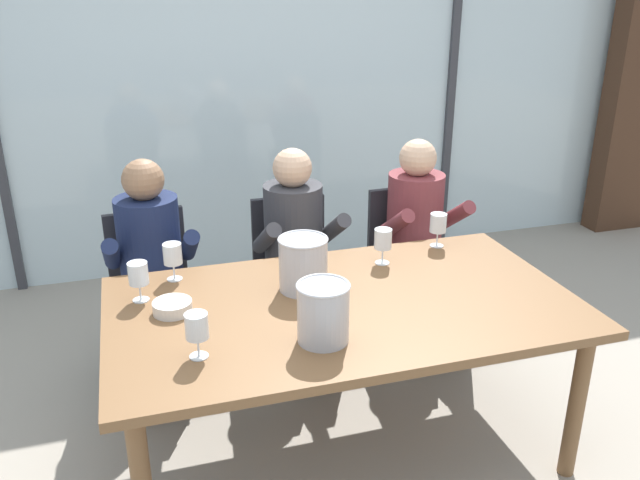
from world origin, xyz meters
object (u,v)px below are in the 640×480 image
wine_glass_near_bucket (383,240)px  dining_table (344,317)px  ice_bucket_secondary (303,263)px  person_navy_polo (152,261)px  chair_left_of_center (292,264)px  chair_center (407,251)px  person_charcoal_jacket (298,245)px  wine_glass_by_left_taster (197,328)px  wine_glass_spare_empty (438,224)px  wine_glass_by_right_taster (138,275)px  wine_glass_center_pour (173,256)px  chair_near_curtain (152,281)px  tasting_bowl (172,307)px  person_maroon_top (421,231)px  ice_bucket_primary (323,312)px

wine_glass_near_bucket → dining_table: bearing=-132.5°
ice_bucket_secondary → person_navy_polo: bearing=133.6°
chair_left_of_center → ice_bucket_secondary: (-0.15, -0.79, 0.36)m
chair_center → chair_left_of_center: bearing=177.8°
person_navy_polo → person_charcoal_jacket: (0.77, 0.00, 0.00)m
wine_glass_by_left_taster → wine_glass_near_bucket: (0.95, 0.59, 0.00)m
person_charcoal_jacket → wine_glass_near_bucket: size_ratio=6.86×
person_charcoal_jacket → wine_glass_by_left_taster: bearing=-126.2°
wine_glass_spare_empty → wine_glass_by_left_taster: bearing=-151.3°
person_navy_polo → wine_glass_by_right_taster: (-0.07, -0.56, 0.18)m
chair_center → wine_glass_spare_empty: bearing=-98.0°
wine_glass_by_left_taster → wine_glass_center_pour: same height
wine_glass_near_bucket → wine_glass_center_pour: bearing=173.9°
wine_glass_near_bucket → wine_glass_by_right_taster: size_ratio=1.00×
wine_glass_near_bucket → wine_glass_spare_empty: 0.37m
chair_near_curtain → ice_bucket_secondary: ice_bucket_secondary is taller
wine_glass_by_right_taster → wine_glass_by_left_taster: bearing=-70.8°
ice_bucket_secondary → wine_glass_spare_empty: bearing=19.8°
person_navy_polo → wine_glass_by_right_taster: person_navy_polo is taller
person_charcoal_jacket → wine_glass_near_bucket: (0.29, -0.49, 0.18)m
wine_glass_center_pour → dining_table: bearing=-33.5°
dining_table → tasting_bowl: tasting_bowl is taller
person_charcoal_jacket → wine_glass_spare_empty: person_charcoal_jacket is taller
dining_table → wine_glass_by_left_taster: 0.71m
dining_table → tasting_bowl: 0.72m
wine_glass_spare_empty → wine_glass_by_right_taster: bearing=-172.7°
person_charcoal_jacket → ice_bucket_secondary: 0.69m
dining_table → person_charcoal_jacket: bearing=88.6°
chair_left_of_center → wine_glass_by_left_taster: 1.43m
person_maroon_top → wine_glass_by_left_taster: (-1.38, -1.08, 0.18)m
chair_left_of_center → wine_glass_by_right_taster: size_ratio=5.03×
ice_bucket_primary → ice_bucket_secondary: ice_bucket_secondary is taller
dining_table → wine_glass_spare_empty: 0.82m
person_charcoal_jacket → ice_bucket_secondary: size_ratio=4.96×
tasting_bowl → wine_glass_center_pour: size_ratio=0.92×
dining_table → wine_glass_by_right_taster: size_ratio=11.30×
person_navy_polo → tasting_bowl: person_navy_polo is taller
wine_glass_center_pour → wine_glass_spare_empty: same height
ice_bucket_secondary → tasting_bowl: 0.58m
person_charcoal_jacket → wine_glass_center_pour: size_ratio=6.86×
person_maroon_top → wine_glass_center_pour: size_ratio=6.86×
wine_glass_center_pour → wine_glass_spare_empty: bearing=0.8°
chair_center → ice_bucket_primary: bearing=-126.9°
wine_glass_near_bucket → wine_glass_spare_empty: size_ratio=1.00×
ice_bucket_secondary → wine_glass_center_pour: 0.60m
chair_near_curtain → ice_bucket_primary: bearing=-70.5°
person_navy_polo → person_maroon_top: size_ratio=1.00×
tasting_bowl → wine_glass_by_left_taster: (0.06, -0.37, 0.09)m
dining_table → wine_glass_by_right_taster: wine_glass_by_right_taster is taller
person_maroon_top → wine_glass_center_pour: person_maroon_top is taller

